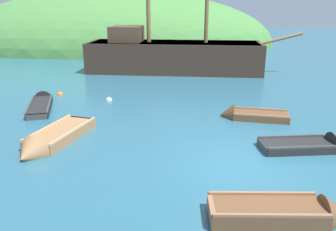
% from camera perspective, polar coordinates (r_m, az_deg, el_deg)
% --- Properties ---
extents(ground_plane, '(120.00, 120.00, 0.00)m').
position_cam_1_polar(ground_plane, '(11.23, 11.51, -8.01)').
color(ground_plane, '#285B70').
extents(shore_hill, '(38.30, 23.26, 12.63)m').
position_cam_1_polar(shore_hill, '(43.28, -8.76, 11.54)').
color(shore_hill, '#477F3D').
rests_on(shore_hill, ground).
extents(sailing_ship, '(15.26, 5.56, 11.84)m').
position_cam_1_polar(sailing_ship, '(25.64, 0.75, 9.17)').
color(sailing_ship, '#38281E').
rests_on(sailing_ship, ground).
extents(rowboat_outer_left, '(3.13, 1.85, 1.06)m').
position_cam_1_polar(rowboat_outer_left, '(15.67, 13.12, -0.14)').
color(rowboat_outer_left, brown).
rests_on(rowboat_outer_left, ground).
extents(rowboat_portside, '(2.47, 3.93, 1.15)m').
position_cam_1_polar(rowboat_portside, '(13.15, -18.69, -4.03)').
color(rowboat_portside, '#9E7047').
rests_on(rowboat_portside, ground).
extents(rowboat_far, '(3.12, 1.13, 1.04)m').
position_cam_1_polar(rowboat_far, '(13.12, 22.69, -4.81)').
color(rowboat_far, black).
rests_on(rowboat_far, ground).
extents(rowboat_near_dock, '(3.42, 1.23, 0.96)m').
position_cam_1_polar(rowboat_near_dock, '(8.89, 18.88, -15.20)').
color(rowboat_near_dock, brown).
rests_on(rowboat_near_dock, ground).
extents(rowboat_outer_right, '(1.64, 4.04, 0.92)m').
position_cam_1_polar(rowboat_outer_right, '(18.19, -20.18, 1.73)').
color(rowboat_outer_right, black).
rests_on(rowboat_outer_right, ground).
extents(buoy_white, '(0.32, 0.32, 0.32)m').
position_cam_1_polar(buoy_white, '(18.38, -9.72, 2.52)').
color(buoy_white, white).
rests_on(buoy_white, ground).
extents(buoy_orange, '(0.33, 0.33, 0.33)m').
position_cam_1_polar(buoy_orange, '(20.12, -17.40, 3.31)').
color(buoy_orange, orange).
rests_on(buoy_orange, ground).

